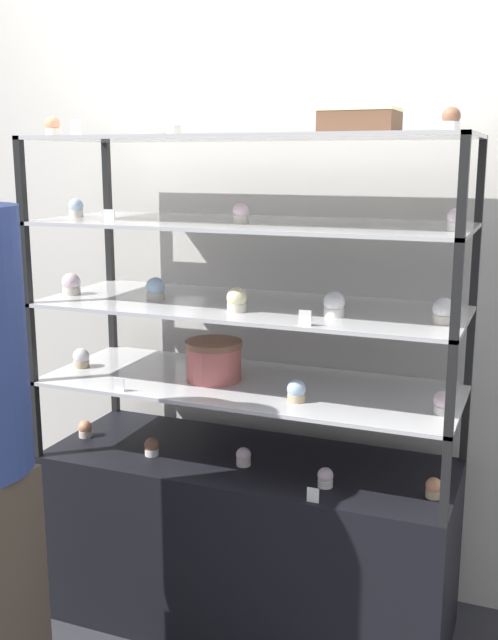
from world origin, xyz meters
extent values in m
plane|color=#2D2D33|center=(0.00, 0.00, 0.00)|extent=(20.00, 20.00, 0.00)
cube|color=silver|center=(0.00, 0.40, 1.30)|extent=(8.00, 0.05, 2.60)
cube|color=black|center=(0.00, 0.00, 0.30)|extent=(1.35, 0.52, 0.60)
cube|color=black|center=(-0.66, 0.25, 0.73)|extent=(0.02, 0.02, 0.26)
cube|color=black|center=(0.66, 0.25, 0.73)|extent=(0.02, 0.02, 0.26)
cube|color=black|center=(-0.66, -0.25, 0.73)|extent=(0.02, 0.02, 0.26)
cube|color=black|center=(0.66, -0.25, 0.73)|extent=(0.02, 0.02, 0.26)
cube|color=silver|center=(0.00, 0.00, 0.85)|extent=(1.35, 0.52, 0.01)
cube|color=black|center=(-0.66, 0.25, 0.99)|extent=(0.02, 0.02, 0.26)
cube|color=black|center=(0.66, 0.25, 0.99)|extent=(0.02, 0.02, 0.26)
cube|color=black|center=(-0.66, -0.25, 0.99)|extent=(0.02, 0.02, 0.26)
cube|color=black|center=(0.66, -0.25, 0.99)|extent=(0.02, 0.02, 0.26)
cube|color=silver|center=(0.00, 0.00, 1.12)|extent=(1.35, 0.52, 0.01)
cube|color=black|center=(-0.66, 0.25, 1.25)|extent=(0.02, 0.02, 0.26)
cube|color=black|center=(0.66, 0.25, 1.25)|extent=(0.02, 0.02, 0.26)
cube|color=black|center=(-0.66, -0.25, 1.25)|extent=(0.02, 0.02, 0.26)
cube|color=black|center=(0.66, -0.25, 1.25)|extent=(0.02, 0.02, 0.26)
cube|color=silver|center=(0.00, 0.00, 1.38)|extent=(1.35, 0.52, 0.01)
cube|color=black|center=(-0.66, 0.25, 1.51)|extent=(0.02, 0.02, 0.26)
cube|color=black|center=(0.66, 0.25, 1.51)|extent=(0.02, 0.02, 0.26)
cube|color=black|center=(-0.66, -0.25, 1.51)|extent=(0.02, 0.02, 0.26)
cube|color=black|center=(0.66, -0.25, 1.51)|extent=(0.02, 0.02, 0.26)
cube|color=silver|center=(0.00, 0.00, 1.64)|extent=(1.35, 0.52, 0.01)
cylinder|color=#C66660|center=(-0.12, -0.02, 0.92)|extent=(0.18, 0.18, 0.11)
cylinder|color=#8C5B42|center=(-0.12, -0.02, 0.98)|extent=(0.19, 0.19, 0.02)
cube|color=brown|center=(0.36, -0.06, 1.67)|extent=(0.21, 0.17, 0.06)
cube|color=#F4EAB2|center=(0.36, -0.06, 1.71)|extent=(0.21, 0.17, 0.01)
cylinder|color=beige|center=(-0.61, -0.04, 0.61)|extent=(0.05, 0.05, 0.02)
sphere|color=#E5996B|center=(-0.61, -0.04, 0.64)|extent=(0.05, 0.05, 0.05)
cylinder|color=white|center=(-0.31, -0.10, 0.61)|extent=(0.05, 0.05, 0.02)
sphere|color=#8C5B42|center=(-0.31, -0.10, 0.64)|extent=(0.05, 0.05, 0.05)
cylinder|color=beige|center=(0.01, -0.07, 0.61)|extent=(0.05, 0.05, 0.02)
sphere|color=silver|center=(0.01, -0.07, 0.64)|extent=(0.05, 0.05, 0.05)
cylinder|color=white|center=(0.30, -0.12, 0.61)|extent=(0.05, 0.05, 0.02)
sphere|color=silver|center=(0.30, -0.12, 0.64)|extent=(0.05, 0.05, 0.05)
cylinder|color=#CCB28C|center=(0.61, -0.08, 0.61)|extent=(0.05, 0.05, 0.02)
sphere|color=#E5996B|center=(0.61, -0.08, 0.64)|extent=(0.05, 0.05, 0.05)
cube|color=white|center=(0.29, -0.24, 0.62)|extent=(0.04, 0.00, 0.04)
cylinder|color=#CCB28C|center=(-0.61, -0.05, 0.87)|extent=(0.05, 0.05, 0.02)
sphere|color=white|center=(-0.61, -0.05, 0.90)|extent=(0.06, 0.06, 0.06)
cylinder|color=#CCB28C|center=(0.20, -0.13, 0.87)|extent=(0.05, 0.05, 0.02)
sphere|color=silver|center=(0.20, -0.13, 0.90)|extent=(0.06, 0.06, 0.06)
cylinder|color=white|center=(0.63, -0.08, 0.87)|extent=(0.05, 0.05, 0.02)
sphere|color=silver|center=(0.63, -0.08, 0.90)|extent=(0.06, 0.06, 0.06)
cube|color=white|center=(-0.34, -0.24, 0.88)|extent=(0.04, 0.00, 0.04)
cylinder|color=beige|center=(-0.62, -0.07, 1.13)|extent=(0.06, 0.06, 0.03)
sphere|color=silver|center=(-0.62, -0.07, 1.16)|extent=(0.06, 0.06, 0.06)
cylinder|color=beige|center=(-0.31, -0.04, 1.13)|extent=(0.06, 0.06, 0.03)
sphere|color=silver|center=(-0.31, -0.04, 1.16)|extent=(0.06, 0.06, 0.06)
cylinder|color=beige|center=(0.01, -0.12, 1.13)|extent=(0.06, 0.06, 0.03)
sphere|color=#F4EAB2|center=(0.01, -0.12, 1.16)|extent=(0.06, 0.06, 0.06)
cylinder|color=white|center=(0.30, -0.09, 1.13)|extent=(0.06, 0.06, 0.03)
sphere|color=white|center=(0.30, -0.09, 1.16)|extent=(0.06, 0.06, 0.06)
cylinder|color=beige|center=(0.61, -0.07, 1.13)|extent=(0.06, 0.06, 0.03)
sphere|color=white|center=(0.61, -0.07, 1.16)|extent=(0.06, 0.06, 0.06)
cube|color=white|center=(0.26, -0.24, 1.14)|extent=(0.04, 0.00, 0.04)
cylinder|color=beige|center=(-0.61, -0.04, 1.39)|extent=(0.05, 0.05, 0.02)
sphere|color=silver|center=(-0.61, -0.04, 1.42)|extent=(0.05, 0.05, 0.05)
cylinder|color=beige|center=(0.00, -0.07, 1.39)|extent=(0.05, 0.05, 0.02)
sphere|color=silver|center=(0.00, -0.07, 1.42)|extent=(0.05, 0.05, 0.05)
cylinder|color=white|center=(0.63, -0.08, 1.39)|extent=(0.05, 0.05, 0.02)
sphere|color=silver|center=(0.63, -0.08, 1.42)|extent=(0.05, 0.05, 0.05)
cube|color=white|center=(-0.35, -0.24, 1.40)|extent=(0.04, 0.00, 0.04)
cylinder|color=beige|center=(-0.63, -0.12, 1.66)|extent=(0.05, 0.05, 0.03)
sphere|color=#E5996B|center=(-0.63, -0.12, 1.68)|extent=(0.05, 0.05, 0.05)
cylinder|color=beige|center=(-0.22, -0.07, 1.66)|extent=(0.05, 0.05, 0.03)
sphere|color=white|center=(-0.22, -0.07, 1.68)|extent=(0.05, 0.05, 0.05)
cylinder|color=white|center=(0.61, -0.11, 1.66)|extent=(0.05, 0.05, 0.03)
sphere|color=#8C5B42|center=(0.61, -0.11, 1.68)|extent=(0.05, 0.05, 0.05)
cube|color=white|center=(-0.46, -0.24, 1.66)|extent=(0.04, 0.00, 0.04)
torus|color=#EFE5CC|center=(-0.36, 0.04, 1.66)|extent=(0.14, 0.14, 0.04)
camera|label=1|loc=(0.86, -2.17, 1.57)|focal=42.00mm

